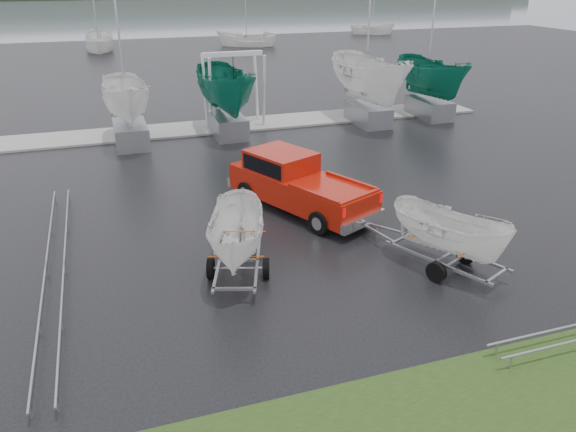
% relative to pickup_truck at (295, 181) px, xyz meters
% --- Properties ---
extents(ground_plane, '(120.00, 120.00, 0.00)m').
position_rel_pickup_truck_xyz_m(ground_plane, '(0.70, -0.62, -1.05)').
color(ground_plane, black).
rests_on(ground_plane, ground).
extents(lake, '(300.00, 300.00, 0.00)m').
position_rel_pickup_truck_xyz_m(lake, '(0.70, 99.38, -1.06)').
color(lake, slate).
rests_on(lake, ground).
extents(grass_verge, '(40.00, 40.00, 0.00)m').
position_rel_pickup_truck_xyz_m(grass_verge, '(0.70, -11.62, -1.05)').
color(grass_verge, '#1E3313').
rests_on(grass_verge, ground).
extents(dock, '(30.00, 3.00, 0.12)m').
position_rel_pickup_truck_xyz_m(dock, '(0.70, 12.38, -1.00)').
color(dock, '#9A9994').
rests_on(dock, ground).
extents(pickup_truck, '(4.35, 6.37, 2.02)m').
position_rel_pickup_truck_xyz_m(pickup_truck, '(0.00, 0.00, 0.00)').
color(pickup_truck, '#9B1508').
rests_on(pickup_truck, ground).
extents(trailer_hitched, '(2.55, 3.77, 4.35)m').
position_rel_pickup_truck_xyz_m(trailer_hitched, '(2.68, -5.97, 1.32)').
color(trailer_hitched, gray).
rests_on(trailer_hitched, ground).
extents(trailer_parked, '(2.25, 3.79, 4.63)m').
position_rel_pickup_truck_xyz_m(trailer_parked, '(-3.21, -4.26, 1.47)').
color(trailer_parked, gray).
rests_on(trailer_parked, ground).
extents(boat_hoist, '(3.30, 2.18, 4.12)m').
position_rel_pickup_truck_xyz_m(boat_hoist, '(0.74, 12.38, 1.62)').
color(boat_hoist, silver).
rests_on(boat_hoist, ground).
extents(keelboat_0, '(2.29, 3.20, 10.46)m').
position_rel_pickup_truck_xyz_m(keelboat_0, '(-5.16, 10.38, 2.57)').
color(keelboat_0, gray).
rests_on(keelboat_0, ground).
extents(keelboat_1, '(2.58, 3.20, 7.95)m').
position_rel_pickup_truck_xyz_m(keelboat_1, '(-0.10, 10.58, 3.04)').
color(keelboat_1, gray).
rests_on(keelboat_1, ground).
extents(keelboat_2, '(2.86, 3.20, 11.05)m').
position_rel_pickup_truck_xyz_m(keelboat_2, '(8.11, 10.38, 3.50)').
color(keelboat_2, gray).
rests_on(keelboat_2, ground).
extents(keelboat_3, '(2.46, 3.20, 10.63)m').
position_rel_pickup_truck_xyz_m(keelboat_3, '(12.32, 10.68, 2.86)').
color(keelboat_3, gray).
rests_on(keelboat_3, ground).
extents(mast_rack_0, '(0.56, 6.50, 0.06)m').
position_rel_pickup_truck_xyz_m(mast_rack_0, '(-8.30, 0.38, -0.70)').
color(mast_rack_0, gray).
rests_on(mast_rack_0, ground).
extents(mast_rack_1, '(0.56, 6.50, 0.06)m').
position_rel_pickup_truck_xyz_m(mast_rack_1, '(-8.30, -5.62, -0.70)').
color(mast_rack_1, gray).
rests_on(mast_rack_1, ground).
extents(moored_boat_1, '(3.22, 3.29, 12.03)m').
position_rel_pickup_truck_xyz_m(moored_boat_1, '(-5.71, 48.90, -1.05)').
color(moored_boat_1, silver).
rests_on(moored_boat_1, ground).
extents(moored_boat_2, '(3.54, 3.50, 11.50)m').
position_rel_pickup_truck_xyz_m(moored_boat_2, '(10.62, 47.31, -1.05)').
color(moored_boat_2, silver).
rests_on(moored_boat_2, ground).
extents(moored_boat_3, '(2.93, 2.89, 11.04)m').
position_rel_pickup_truck_xyz_m(moored_boat_3, '(30.37, 54.51, -1.05)').
color(moored_boat_3, silver).
rests_on(moored_boat_3, ground).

